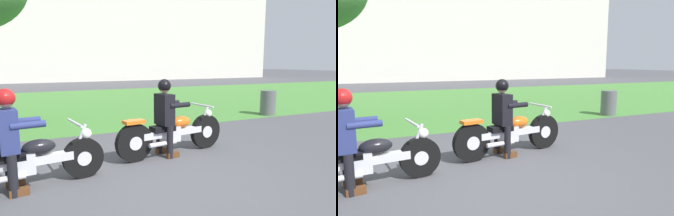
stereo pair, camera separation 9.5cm
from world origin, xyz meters
TOP-DOWN VIEW (x-y plane):
  - ground at (0.00, 0.00)m, footprint 120.00×120.00m
  - grass_verge at (0.00, 9.21)m, footprint 60.00×12.00m
  - stadium_facade at (1.89, 28.07)m, footprint 44.07×8.00m
  - motorcycle_lead at (0.72, 1.01)m, footprint 2.27×0.69m
  - rider_lead at (0.55, 0.99)m, footprint 0.59×0.51m
  - motorcycle_follow at (-1.77, 0.42)m, footprint 2.17×0.69m
  - rider_follow at (-1.94, 0.40)m, footprint 0.59×0.51m
  - trash_can at (5.45, 3.58)m, footprint 0.49×0.49m

SIDE VIEW (x-z plane):
  - ground at x=0.00m, z-range 0.00..0.00m
  - grass_verge at x=0.00m, z-range 0.00..0.01m
  - motorcycle_follow at x=-1.77m, z-range -0.05..0.81m
  - trash_can at x=5.45m, z-range 0.00..0.81m
  - motorcycle_lead at x=0.72m, z-range -0.04..0.85m
  - rider_follow at x=-1.94m, z-range 0.11..1.49m
  - rider_lead at x=0.55m, z-range 0.12..1.54m
  - stadium_facade at x=1.89m, z-range 0.00..13.99m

